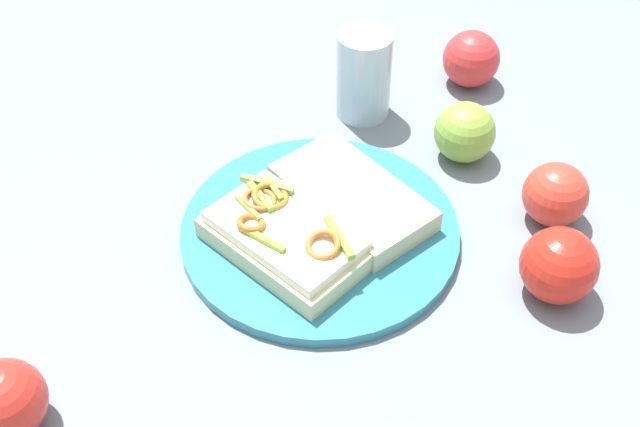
{
  "coord_description": "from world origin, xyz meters",
  "views": [
    {
      "loc": [
        -0.41,
        -0.44,
        0.63
      ],
      "look_at": [
        0.0,
        0.0,
        0.03
      ],
      "focal_mm": 46.34,
      "sensor_mm": 36.0,
      "label": 1
    }
  ],
  "objects_px": {
    "plate": "(320,231)",
    "apple_2": "(555,194)",
    "sandwich": "(287,238)",
    "drinking_glass": "(364,74)",
    "apple_4": "(559,265)",
    "apple_0": "(5,401)",
    "apple_1": "(465,132)",
    "bread_slice_side": "(350,196)",
    "apple_3": "(471,59)"
  },
  "relations": [
    {
      "from": "plate",
      "to": "apple_1",
      "type": "relative_size",
      "value": 4.15
    },
    {
      "from": "sandwich",
      "to": "apple_0",
      "type": "distance_m",
      "value": 0.3
    },
    {
      "from": "apple_2",
      "to": "apple_3",
      "type": "height_order",
      "value": "apple_3"
    },
    {
      "from": "sandwich",
      "to": "apple_4",
      "type": "relative_size",
      "value": 2.29
    },
    {
      "from": "plate",
      "to": "bread_slice_side",
      "type": "height_order",
      "value": "bread_slice_side"
    },
    {
      "from": "apple_0",
      "to": "sandwich",
      "type": "bearing_deg",
      "value": -3.24
    },
    {
      "from": "plate",
      "to": "apple_2",
      "type": "relative_size",
      "value": 4.23
    },
    {
      "from": "bread_slice_side",
      "to": "apple_1",
      "type": "height_order",
      "value": "apple_1"
    },
    {
      "from": "apple_1",
      "to": "apple_3",
      "type": "distance_m",
      "value": 0.15
    },
    {
      "from": "plate",
      "to": "apple_0",
      "type": "xyz_separation_m",
      "value": [
        -0.35,
        0.02,
        0.03
      ]
    },
    {
      "from": "sandwich",
      "to": "apple_3",
      "type": "distance_m",
      "value": 0.38
    },
    {
      "from": "apple_0",
      "to": "apple_4",
      "type": "distance_m",
      "value": 0.51
    },
    {
      "from": "apple_1",
      "to": "apple_4",
      "type": "xyz_separation_m",
      "value": [
        -0.09,
        -0.19,
        0.0
      ]
    },
    {
      "from": "bread_slice_side",
      "to": "apple_4",
      "type": "distance_m",
      "value": 0.23
    },
    {
      "from": "plate",
      "to": "sandwich",
      "type": "height_order",
      "value": "sandwich"
    },
    {
      "from": "apple_0",
      "to": "drinking_glass",
      "type": "xyz_separation_m",
      "value": [
        0.53,
        0.11,
        0.02
      ]
    },
    {
      "from": "apple_1",
      "to": "drinking_glass",
      "type": "bearing_deg",
      "value": 100.19
    },
    {
      "from": "apple_0",
      "to": "apple_2",
      "type": "bearing_deg",
      "value": -16.82
    },
    {
      "from": "drinking_glass",
      "to": "apple_4",
      "type": "bearing_deg",
      "value": -101.66
    },
    {
      "from": "sandwich",
      "to": "apple_1",
      "type": "xyz_separation_m",
      "value": [
        0.26,
        -0.02,
        0.0
      ]
    },
    {
      "from": "sandwich",
      "to": "drinking_glass",
      "type": "relative_size",
      "value": 1.57
    },
    {
      "from": "plate",
      "to": "apple_0",
      "type": "distance_m",
      "value": 0.35
    },
    {
      "from": "sandwich",
      "to": "apple_2",
      "type": "height_order",
      "value": "apple_2"
    },
    {
      "from": "apple_1",
      "to": "apple_2",
      "type": "relative_size",
      "value": 1.02
    },
    {
      "from": "apple_1",
      "to": "apple_3",
      "type": "xyz_separation_m",
      "value": [
        0.12,
        0.09,
        0.0
      ]
    },
    {
      "from": "plate",
      "to": "apple_2",
      "type": "xyz_separation_m",
      "value": [
        0.2,
        -0.15,
        0.03
      ]
    },
    {
      "from": "plate",
      "to": "apple_4",
      "type": "height_order",
      "value": "apple_4"
    },
    {
      "from": "apple_0",
      "to": "apple_3",
      "type": "distance_m",
      "value": 0.68
    },
    {
      "from": "sandwich",
      "to": "apple_4",
      "type": "height_order",
      "value": "apple_4"
    },
    {
      "from": "sandwich",
      "to": "apple_3",
      "type": "bearing_deg",
      "value": -82.77
    },
    {
      "from": "plate",
      "to": "bread_slice_side",
      "type": "bearing_deg",
      "value": 3.73
    },
    {
      "from": "plate",
      "to": "sandwich",
      "type": "distance_m",
      "value": 0.05
    },
    {
      "from": "bread_slice_side",
      "to": "drinking_glass",
      "type": "distance_m",
      "value": 0.18
    },
    {
      "from": "bread_slice_side",
      "to": "drinking_glass",
      "type": "xyz_separation_m",
      "value": [
        0.14,
        0.12,
        0.03
      ]
    },
    {
      "from": "bread_slice_side",
      "to": "apple_0",
      "type": "distance_m",
      "value": 0.39
    },
    {
      "from": "bread_slice_side",
      "to": "apple_3",
      "type": "relative_size",
      "value": 2.41
    },
    {
      "from": "apple_0",
      "to": "apple_1",
      "type": "relative_size",
      "value": 1.01
    },
    {
      "from": "sandwich",
      "to": "drinking_glass",
      "type": "bearing_deg",
      "value": -65.74
    },
    {
      "from": "bread_slice_side",
      "to": "apple_4",
      "type": "height_order",
      "value": "apple_4"
    },
    {
      "from": "apple_1",
      "to": "drinking_glass",
      "type": "relative_size",
      "value": 0.64
    },
    {
      "from": "apple_4",
      "to": "plate",
      "type": "bearing_deg",
      "value": 118.61
    },
    {
      "from": "plate",
      "to": "apple_2",
      "type": "distance_m",
      "value": 0.25
    },
    {
      "from": "sandwich",
      "to": "apple_4",
      "type": "distance_m",
      "value": 0.27
    },
    {
      "from": "sandwich",
      "to": "apple_2",
      "type": "xyz_separation_m",
      "value": [
        0.25,
        -0.15,
        0.0
      ]
    },
    {
      "from": "apple_4",
      "to": "sandwich",
      "type": "bearing_deg",
      "value": 127.57
    },
    {
      "from": "apple_1",
      "to": "apple_2",
      "type": "height_order",
      "value": "apple_1"
    },
    {
      "from": "bread_slice_side",
      "to": "apple_0",
      "type": "relative_size",
      "value": 2.44
    },
    {
      "from": "apple_1",
      "to": "apple_3",
      "type": "height_order",
      "value": "apple_3"
    },
    {
      "from": "plate",
      "to": "apple_0",
      "type": "bearing_deg",
      "value": 177.46
    },
    {
      "from": "sandwich",
      "to": "apple_1",
      "type": "distance_m",
      "value": 0.26
    }
  ]
}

